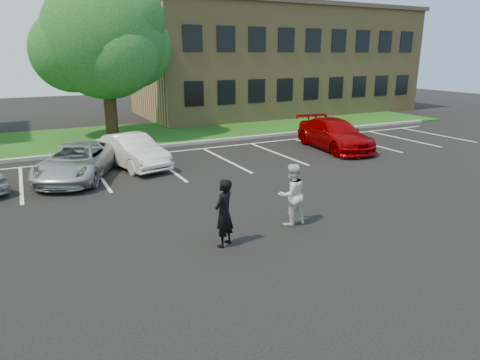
# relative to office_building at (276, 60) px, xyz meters

# --- Properties ---
(ground_plane) EXTENTS (90.00, 90.00, 0.00)m
(ground_plane) POSITION_rel_office_building_xyz_m (-14.00, -21.99, -4.16)
(ground_plane) COLOR black
(ground_plane) RESTS_ON ground
(curb) EXTENTS (40.00, 0.30, 0.15)m
(curb) POSITION_rel_office_building_xyz_m (-14.00, -9.99, -4.08)
(curb) COLOR gray
(curb) RESTS_ON ground
(grass_strip) EXTENTS (44.00, 8.00, 0.08)m
(grass_strip) POSITION_rel_office_building_xyz_m (-14.00, -5.99, -4.12)
(grass_strip) COLOR #1B4F10
(grass_strip) RESTS_ON ground
(stall_lines) EXTENTS (34.00, 5.36, 0.01)m
(stall_lines) POSITION_rel_office_building_xyz_m (-12.60, -13.04, -4.15)
(stall_lines) COLOR silver
(stall_lines) RESTS_ON ground
(office_building) EXTENTS (22.40, 10.40, 8.30)m
(office_building) POSITION_rel_office_building_xyz_m (0.00, 0.00, 0.00)
(office_building) COLOR #9A8150
(office_building) RESTS_ON ground
(tree) EXTENTS (7.80, 7.20, 8.80)m
(tree) POSITION_rel_office_building_xyz_m (-14.61, -5.95, 1.19)
(tree) COLOR black
(tree) RESTS_ON ground
(man_black_suit) EXTENTS (0.76, 0.70, 1.74)m
(man_black_suit) POSITION_rel_office_building_xyz_m (-15.08, -22.25, -3.29)
(man_black_suit) COLOR black
(man_black_suit) RESTS_ON ground
(man_white_shirt) EXTENTS (0.88, 0.70, 1.76)m
(man_white_shirt) POSITION_rel_office_building_xyz_m (-12.80, -21.81, -3.28)
(man_white_shirt) COLOR silver
(man_white_shirt) RESTS_ON ground
(car_silver_minivan) EXTENTS (4.07, 5.32, 1.34)m
(car_silver_minivan) POSITION_rel_office_building_xyz_m (-17.58, -14.12, -3.49)
(car_silver_minivan) COLOR #B7B9BF
(car_silver_minivan) RESTS_ON ground
(car_white_sedan) EXTENTS (2.45, 4.44, 1.39)m
(car_white_sedan) POSITION_rel_office_building_xyz_m (-15.26, -13.37, -3.46)
(car_white_sedan) COLOR silver
(car_white_sedan) RESTS_ON ground
(car_red_compact) EXTENTS (2.69, 5.37, 1.50)m
(car_red_compact) POSITION_rel_office_building_xyz_m (-5.25, -14.35, -3.41)
(car_red_compact) COLOR #960103
(car_red_compact) RESTS_ON ground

